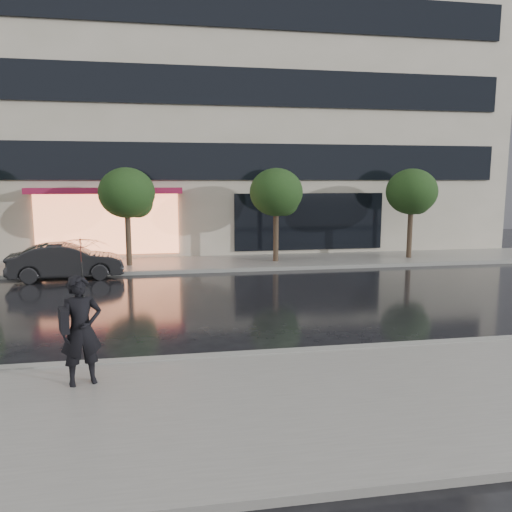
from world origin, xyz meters
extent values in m
plane|color=black|center=(0.00, 0.00, 0.00)|extent=(120.00, 120.00, 0.00)
cube|color=slate|center=(0.00, -3.25, 0.06)|extent=(60.00, 4.50, 0.12)
cube|color=slate|center=(0.00, 10.25, 0.06)|extent=(60.00, 3.50, 0.12)
cube|color=gray|center=(0.00, -1.00, 0.07)|extent=(60.00, 0.25, 0.14)
cube|color=gray|center=(0.00, 8.50, 0.07)|extent=(60.00, 0.25, 0.14)
cube|color=#C0B5A2|center=(0.00, 18.00, 9.00)|extent=(30.00, 12.00, 18.00)
cube|color=black|center=(0.00, 11.94, 4.30)|extent=(28.00, 0.12, 1.60)
cube|color=black|center=(0.00, 11.94, 7.50)|extent=(28.00, 0.12, 1.60)
cube|color=black|center=(0.00, 11.94, 10.70)|extent=(28.00, 0.12, 1.60)
cube|color=#FF8C59|center=(-4.00, 11.92, 1.60)|extent=(6.00, 0.10, 2.60)
cube|color=maroon|center=(-4.00, 11.59, 3.05)|extent=(6.40, 0.70, 0.25)
cube|color=black|center=(5.00, 11.94, 1.60)|extent=(7.00, 0.10, 2.60)
cube|color=#4C4C54|center=(26.00, 28.00, 8.00)|extent=(12.00, 12.00, 16.00)
cylinder|color=#33261C|center=(-3.00, 10.00, 1.10)|extent=(0.22, 0.22, 2.20)
ellipsoid|color=black|center=(-3.00, 10.00, 3.00)|extent=(2.20, 2.20, 1.98)
sphere|color=black|center=(-2.60, 10.20, 2.60)|extent=(1.20, 1.20, 1.20)
cylinder|color=#33261C|center=(3.00, 10.00, 1.10)|extent=(0.22, 0.22, 2.20)
ellipsoid|color=black|center=(3.00, 10.00, 3.00)|extent=(2.20, 2.20, 1.98)
sphere|color=black|center=(3.40, 10.20, 2.60)|extent=(1.20, 1.20, 1.20)
cylinder|color=#33261C|center=(9.00, 10.00, 1.10)|extent=(0.22, 0.22, 2.20)
ellipsoid|color=black|center=(9.00, 10.00, 3.00)|extent=(2.20, 2.20, 1.98)
sphere|color=black|center=(9.40, 10.20, 2.60)|extent=(1.20, 1.20, 1.20)
imported|color=black|center=(-5.01, 8.04, 0.64)|extent=(4.03, 1.86, 1.28)
imported|color=black|center=(-2.84, -1.97, 1.04)|extent=(0.78, 0.63, 1.84)
imported|color=#350C09|center=(-2.78, -1.95, 2.18)|extent=(1.13, 1.14, 0.81)
cylinder|color=black|center=(-2.78, -1.95, 1.71)|extent=(0.02, 0.02, 0.92)
cube|color=black|center=(-3.07, -2.11, 1.26)|extent=(0.23, 0.36, 0.39)
camera|label=1|loc=(-1.34, -10.28, 3.49)|focal=35.00mm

